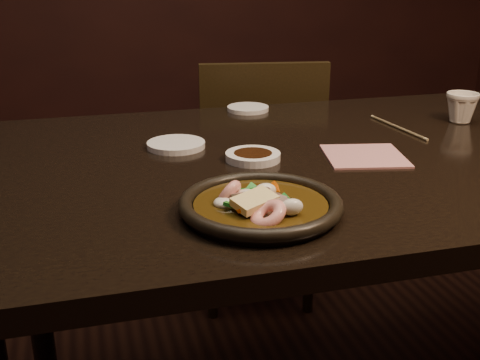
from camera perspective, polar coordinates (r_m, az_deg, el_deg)
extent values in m
cube|color=black|center=(1.29, 11.70, 2.02)|extent=(1.60, 0.90, 0.04)
cylinder|color=black|center=(1.66, -18.90, -8.64)|extent=(0.06, 0.06, 0.71)
cube|color=black|center=(2.04, 1.47, -0.34)|extent=(0.46, 0.46, 0.04)
cylinder|color=black|center=(2.29, 4.92, -3.79)|extent=(0.03, 0.03, 0.39)
cylinder|color=black|center=(2.01, 6.62, -7.50)|extent=(0.03, 0.03, 0.39)
cylinder|color=black|center=(2.26, -3.17, -4.14)|extent=(0.03, 0.03, 0.39)
cylinder|color=black|center=(1.97, -2.68, -7.99)|extent=(0.03, 0.03, 0.39)
cube|color=black|center=(1.80, 2.27, 4.45)|extent=(0.38, 0.09, 0.42)
cylinder|color=black|center=(0.94, 1.97, -2.86)|extent=(0.24, 0.24, 0.01)
torus|color=black|center=(0.94, 1.97, -2.24)|extent=(0.26, 0.26, 0.02)
cylinder|color=#332309|center=(0.94, 1.97, -2.45)|extent=(0.21, 0.21, 0.01)
ellipsoid|color=#332309|center=(0.94, 1.97, -2.45)|extent=(0.12, 0.11, 0.03)
torus|color=#F2A799|center=(0.95, -1.13, -1.55)|extent=(0.06, 0.07, 0.05)
torus|color=#F2A799|center=(0.88, 2.66, -3.34)|extent=(0.07, 0.07, 0.04)
cube|color=gray|center=(0.95, 0.62, -1.85)|extent=(0.03, 0.03, 0.03)
cube|color=gray|center=(0.93, 2.08, -1.54)|extent=(0.04, 0.03, 0.03)
cube|color=gray|center=(0.93, 2.80, -1.79)|extent=(0.03, 0.04, 0.03)
cube|color=gray|center=(0.92, 3.56, -2.20)|extent=(0.03, 0.03, 0.03)
cube|color=gray|center=(0.93, -0.09, -1.81)|extent=(0.03, 0.03, 0.03)
cube|color=gray|center=(0.90, 4.19, -2.50)|extent=(0.03, 0.03, 0.02)
cube|color=gray|center=(0.92, 0.59, -2.66)|extent=(0.03, 0.03, 0.03)
cylinder|color=#FB5E07|center=(0.90, 0.99, -2.78)|extent=(0.05, 0.05, 0.03)
cylinder|color=#FB5E07|center=(0.90, 4.36, -2.63)|extent=(0.03, 0.04, 0.04)
cylinder|color=#FB5E07|center=(0.90, 0.42, -2.51)|extent=(0.05, 0.05, 0.03)
cylinder|color=#FB5E07|center=(0.96, 2.33, -1.67)|extent=(0.05, 0.04, 0.04)
cylinder|color=#FB5E07|center=(0.99, 3.49, -0.77)|extent=(0.04, 0.05, 0.04)
cylinder|color=#FB5E07|center=(0.95, 3.51, -1.62)|extent=(0.05, 0.05, 0.03)
cube|color=#15721B|center=(0.94, 2.22, -1.54)|extent=(0.02, 0.03, 0.03)
cube|color=#15721B|center=(0.94, 2.10, -2.14)|extent=(0.02, 0.04, 0.02)
cube|color=#15721B|center=(0.95, 0.72, -1.13)|extent=(0.03, 0.03, 0.02)
cube|color=#15721B|center=(0.96, 0.33, -1.12)|extent=(0.03, 0.04, 0.02)
cube|color=#15721B|center=(0.90, -0.44, -2.51)|extent=(0.04, 0.03, 0.01)
cube|color=#15721B|center=(0.93, 4.69, -2.20)|extent=(0.03, 0.03, 0.03)
ellipsoid|color=silver|center=(0.94, 0.64, -1.43)|extent=(0.04, 0.03, 0.02)
ellipsoid|color=silver|center=(0.93, -1.33, -2.17)|extent=(0.04, 0.04, 0.02)
ellipsoid|color=silver|center=(0.93, 0.77, -1.86)|extent=(0.03, 0.03, 0.02)
ellipsoid|color=silver|center=(0.95, 2.40, -1.03)|extent=(0.04, 0.02, 0.02)
ellipsoid|color=silver|center=(0.89, 4.91, -2.57)|extent=(0.04, 0.02, 0.03)
ellipsoid|color=silver|center=(0.90, 2.94, -2.60)|extent=(0.03, 0.03, 0.03)
cube|color=#FFE798|center=(0.90, 1.39, -1.98)|extent=(0.08, 0.06, 0.03)
cylinder|color=white|center=(1.19, 1.23, 2.25)|extent=(0.11, 0.11, 0.02)
cylinder|color=white|center=(1.28, -6.08, 3.35)|extent=(0.12, 0.12, 0.01)
cylinder|color=white|center=(1.59, 0.76, 6.80)|extent=(0.11, 0.11, 0.01)
imported|color=beige|center=(1.56, 20.27, 6.55)|extent=(0.09, 0.09, 0.08)
cylinder|color=#9D8659|center=(1.46, 14.86, 4.81)|extent=(0.03, 0.21, 0.01)
cylinder|color=#9D8659|center=(1.47, 14.61, 4.92)|extent=(0.03, 0.21, 0.01)
cube|color=#B97372|center=(1.23, 11.71, 2.24)|extent=(0.18, 0.18, 0.00)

